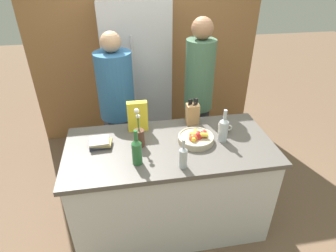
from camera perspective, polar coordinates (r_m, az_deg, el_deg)
The scene contains 15 objects.
ground_plane at distance 2.92m, azimuth 0.36°, elevation -18.38°, with size 14.00×14.00×0.00m, color brown.
kitchen_island at distance 2.59m, azimuth 0.39°, elevation -11.93°, with size 1.71×0.81×0.89m.
back_wall_wood at distance 3.74m, azimuth -4.48°, elevation 16.88°, with size 2.91×0.12×2.60m.
refrigerator at distance 3.50m, azimuth -6.26°, elevation 9.33°, with size 0.75×0.62×1.85m.
fruit_bowl at distance 2.34m, azimuth 5.75°, elevation -2.39°, with size 0.30×0.30×0.10m.
knife_block at distance 2.56m, azimuth 4.98°, elevation 2.52°, with size 0.11×0.10×0.26m.
flower_vase at distance 2.26m, azimuth -5.90°, elevation -1.87°, with size 0.08×0.08×0.34m.
cereal_box at distance 2.45m, azimuth -6.21°, elevation 1.97°, with size 0.17×0.06×0.27m.
coffee_mug at distance 2.50m, azimuth 11.20°, elevation -0.36°, with size 0.12×0.09×0.08m.
book_stack at distance 2.35m, azimuth -13.64°, elevation -3.34°, with size 0.19×0.16×0.06m.
bottle_oil at distance 2.06m, azimuth -6.36°, elevation -5.03°, with size 0.08×0.08×0.29m.
bottle_vinegar at distance 2.03m, azimuth 3.12°, elevation -6.19°, with size 0.06×0.06×0.24m.
bottle_wine at distance 2.35m, azimuth 11.20°, elevation -0.56°, with size 0.08×0.08×0.29m.
person_at_sink at distance 2.93m, azimuth -10.30°, elevation 4.41°, with size 0.36×0.36×1.65m.
person_in_blue at distance 2.93m, azimuth 6.21°, elevation 6.66°, with size 0.29×0.29×1.76m.
Camera 1 is at (-0.34, -1.86, 2.22)m, focal length 30.00 mm.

